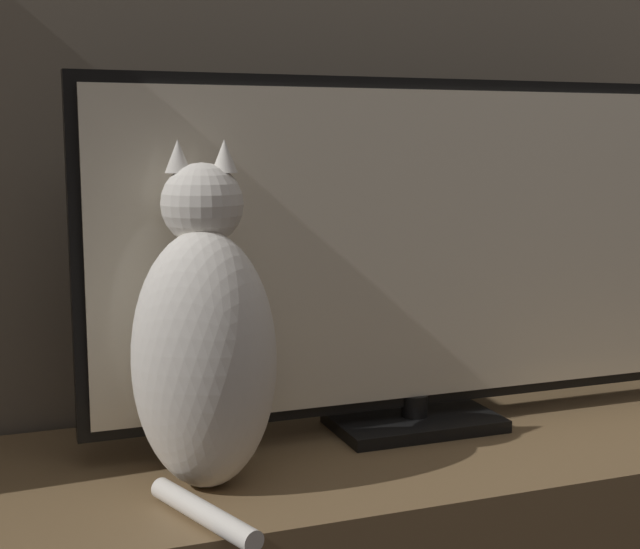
% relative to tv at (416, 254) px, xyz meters
% --- Properties ---
extents(tv, '(1.08, 0.16, 0.57)m').
position_rel_tv_xyz_m(tv, '(0.00, 0.00, 0.00)').
color(tv, black).
rests_on(tv, tv_stand).
extents(cat, '(0.23, 0.34, 0.47)m').
position_rel_tv_xyz_m(cat, '(-0.38, -0.12, -0.09)').
color(cat, silver).
rests_on(cat, tv_stand).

